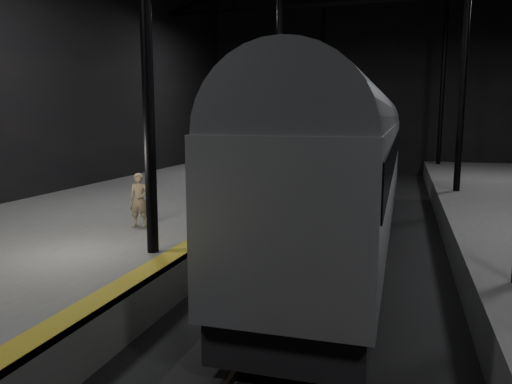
% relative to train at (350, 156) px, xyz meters
% --- Properties ---
extents(ground, '(44.00, 44.00, 0.00)m').
position_rel_train_xyz_m(ground, '(0.00, -2.00, -2.82)').
color(ground, black).
rests_on(ground, ground).
extents(platform_left, '(9.00, 43.80, 1.00)m').
position_rel_train_xyz_m(platform_left, '(-7.50, -2.00, -2.32)').
color(platform_left, '#535350').
rests_on(platform_left, ground).
extents(tactile_strip, '(0.50, 43.80, 0.01)m').
position_rel_train_xyz_m(tactile_strip, '(-3.25, -2.00, -1.81)').
color(tactile_strip, olive).
rests_on(tactile_strip, platform_left).
extents(track, '(2.40, 43.00, 0.24)m').
position_rel_train_xyz_m(track, '(0.00, -2.00, -2.75)').
color(track, '#3F3328').
rests_on(track, ground).
extents(train, '(2.83, 18.90, 5.05)m').
position_rel_train_xyz_m(train, '(0.00, 0.00, 0.00)').
color(train, '#AAADB2').
rests_on(train, ground).
extents(woman, '(0.63, 0.49, 1.51)m').
position_rel_train_xyz_m(woman, '(-5.44, -3.68, -1.06)').
color(woman, tan).
rests_on(woman, platform_left).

